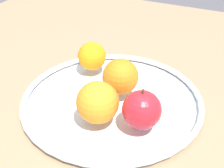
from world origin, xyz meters
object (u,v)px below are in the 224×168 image
at_px(apple, 142,110).
at_px(orange_front_right, 92,56).
at_px(orange_center, 120,77).
at_px(orange_back_right, 98,102).
at_px(fruit_bowl, 112,99).

bearing_deg(apple, orange_front_right, 141.14).
height_order(orange_center, orange_back_right, orange_back_right).
distance_m(orange_center, orange_back_right, 0.10).
distance_m(orange_center, orange_front_right, 0.12).
distance_m(fruit_bowl, orange_center, 0.05).
bearing_deg(fruit_bowl, orange_back_right, -84.26).
height_order(apple, orange_front_right, apple).
height_order(apple, orange_center, apple).
bearing_deg(orange_front_right, fruit_bowl, -42.34).
distance_m(apple, orange_back_right, 0.08).
relative_size(fruit_bowl, orange_front_right, 5.73).
relative_size(apple, orange_back_right, 1.01).
relative_size(orange_back_right, orange_front_right, 1.19).
bearing_deg(orange_center, orange_front_right, 148.72).
xyz_separation_m(fruit_bowl, orange_front_right, (-0.09, 0.08, 0.04)).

